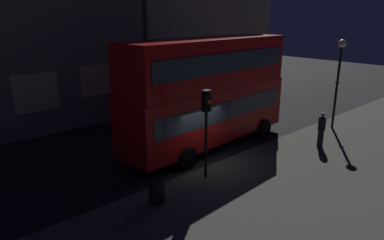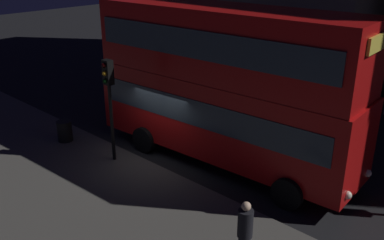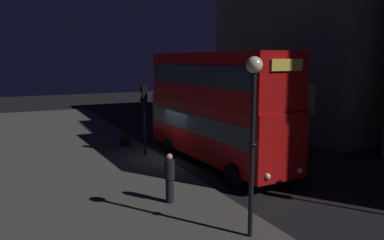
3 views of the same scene
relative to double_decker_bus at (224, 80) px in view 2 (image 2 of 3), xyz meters
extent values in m
plane|color=black|center=(-1.71, -1.44, -3.04)|extent=(80.00, 80.00, 0.00)
cube|color=#4C4944|center=(-1.71, -6.89, -2.98)|extent=(44.00, 9.81, 0.12)
cube|color=#E5C67F|center=(-9.68, 7.25, -0.46)|extent=(2.42, 0.06, 2.18)
cube|color=#F9E09E|center=(-5.90, 7.25, -0.53)|extent=(2.42, 0.06, 2.11)
cube|color=#F2D18C|center=(-2.12, 7.25, -0.28)|extent=(2.42, 0.06, 1.84)
cube|color=#B20F0F|center=(0.00, 0.00, -1.21)|extent=(9.90, 3.04, 2.67)
cube|color=#B20F0F|center=(0.00, 0.00, 1.29)|extent=(9.70, 2.98, 2.33)
cube|color=#2D3842|center=(0.00, 0.00, -0.88)|extent=(9.12, 3.06, 0.90)
cube|color=#2D3842|center=(0.00, 0.00, 1.41)|extent=(9.12, 3.06, 0.90)
cube|color=#F2D84C|center=(4.82, 0.27, 1.93)|extent=(0.16, 1.50, 0.44)
sphere|color=white|center=(4.85, 1.08, -2.20)|extent=(0.24, 0.24, 0.24)
sphere|color=white|center=(4.94, -0.54, -2.20)|extent=(0.24, 0.24, 0.24)
cylinder|color=black|center=(3.24, 1.48, -2.55)|extent=(1.00, 0.29, 0.99)
cylinder|color=black|center=(3.39, -1.11, -2.55)|extent=(1.00, 0.29, 0.99)
cylinder|color=black|center=(-2.76, 1.15, -2.55)|extent=(1.00, 0.29, 0.99)
cylinder|color=black|center=(-2.61, -1.45, -2.55)|extent=(1.00, 0.29, 0.99)
cylinder|color=black|center=(-2.76, -2.74, -1.51)|extent=(0.12, 0.12, 2.82)
cube|color=black|center=(-2.76, -2.74, 0.32)|extent=(0.33, 0.27, 0.85)
sphere|color=black|center=(-2.76, -2.89, 0.59)|extent=(0.17, 0.17, 0.17)
sphere|color=orange|center=(-2.76, -2.89, 0.32)|extent=(0.17, 0.17, 0.17)
sphere|color=black|center=(-2.76, -2.89, 0.05)|extent=(0.17, 0.17, 0.17)
cylinder|color=black|center=(4.03, -4.12, -1.70)|extent=(0.36, 0.36, 0.70)
sphere|color=beige|center=(4.03, -4.12, -1.25)|extent=(0.22, 0.22, 0.22)
cylinder|color=black|center=(-5.48, -3.05, -2.51)|extent=(0.58, 0.58, 0.82)
camera|label=1|loc=(-12.03, -12.20, 3.56)|focal=32.76mm
camera|label=2|loc=(8.76, -11.06, 4.22)|focal=40.25mm
camera|label=3|loc=(16.02, -9.03, 2.16)|focal=35.52mm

